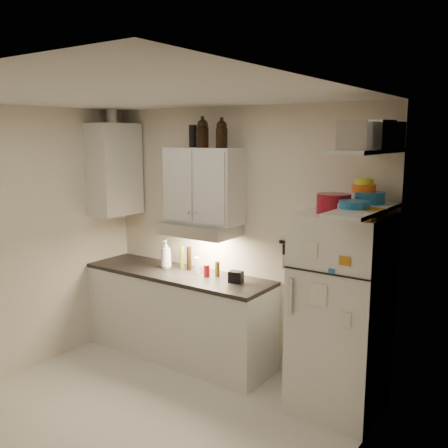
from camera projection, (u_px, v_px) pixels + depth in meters
The scene contains 36 objects.
floor at pixel (136, 425), 4.06m from camera, with size 3.20×3.00×0.02m, color silver.
ceiling at pixel (125, 94), 3.61m from camera, with size 3.20×3.00×0.02m, color silver.
back_wall at pixel (238, 237), 5.05m from camera, with size 3.20×0.02×2.60m, color beige.
left_wall at pixel (10, 244), 4.74m from camera, with size 0.02×3.00×2.60m, color beige.
right_wall at pixel (326, 310), 2.93m from camera, with size 0.02×3.00×2.60m, color beige.
base_cabinet at pixel (178, 316), 5.26m from camera, with size 2.10×0.60×0.88m, color silver.
countertop at pixel (178, 274), 5.18m from camera, with size 2.10×0.62×0.04m, color black.
upper_cabinet at pixel (204, 185), 4.99m from camera, with size 0.80×0.33×0.75m, color silver.
side_cabinet at pixel (115, 169), 5.50m from camera, with size 0.33×0.55×1.00m, color silver.
range_hood at pixel (200, 229), 5.01m from camera, with size 0.76×0.46×0.12m, color silver.
fridge at pixel (340, 314), 4.14m from camera, with size 0.70×0.68×1.70m, color silver.
shelf_hi at pixel (366, 151), 3.69m from camera, with size 0.30×0.95×0.03m, color silver.
shelf_lo at pixel (364, 210), 3.76m from camera, with size 0.30×0.95×0.03m, color silver.
knife_strip at pixel (300, 244), 4.63m from camera, with size 0.42×0.02×0.03m, color black.
dutch_oven at pixel (334, 204), 3.98m from camera, with size 0.27×0.27×0.16m, color maroon.
book_stack at pixel (369, 214), 3.70m from camera, with size 0.18×0.23×0.08m, color #BB7417.
spice_jar at pixel (341, 210), 3.86m from camera, with size 0.06×0.06×0.10m, color silver.
stock_pot at pixel (386, 135), 3.81m from camera, with size 0.28×0.28×0.20m, color silver.
tin_a at pixel (376, 135), 3.61m from camera, with size 0.21×0.19×0.21m, color #AAAAAD.
tin_b at pixel (352, 135), 3.46m from camera, with size 0.20×0.20×0.20m, color #AAAAAD.
bowl_teal at pixel (370, 198), 4.00m from camera, with size 0.24×0.24×0.10m, color #1C669C.
bowl_orange at pixel (364, 188), 4.02m from camera, with size 0.19×0.19×0.06m, color orange.
bowl_yellow at pixel (364, 181), 4.01m from camera, with size 0.15×0.15×0.05m, color #E8F72B.
plates at pixel (354, 205), 3.74m from camera, with size 0.23×0.23×0.06m, color #1C669C.
growler_a at pixel (203, 133), 4.83m from camera, with size 0.12×0.12×0.28m, color black, non-canonical shape.
growler_b at pixel (222, 134), 4.70m from camera, with size 0.11×0.11×0.26m, color black, non-canonical shape.
thermos_a at pixel (194, 137), 5.07m from camera, with size 0.07×0.07×0.21m, color black.
thermos_b at pixel (193, 136), 5.04m from camera, with size 0.08×0.08×0.22m, color black.
side_jar at pixel (112, 116), 5.40m from camera, with size 0.11×0.11×0.15m, color silver.
soap_bottle at pixel (166, 252), 5.31m from camera, with size 0.13×0.13×0.34m, color silver.
pepper_mill at pixel (217, 269), 5.00m from camera, with size 0.05×0.05×0.16m, color brown.
oil_bottle at pixel (182, 257), 5.30m from camera, with size 0.05×0.05×0.24m, color #63701C.
vinegar_bottle at pixel (189, 258), 5.23m from camera, with size 0.05×0.05×0.25m, color black.
clear_bottle at pixel (197, 266), 5.10m from camera, with size 0.06×0.06×0.17m, color silver.
red_jar at pixel (207, 271), 4.99m from camera, with size 0.06×0.06×0.12m, color maroon.
caddy at pixel (236, 277), 4.79m from camera, with size 0.13×0.09×0.11m, color black.
Camera 1 is at (2.72, -2.63, 2.30)m, focal length 40.00 mm.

